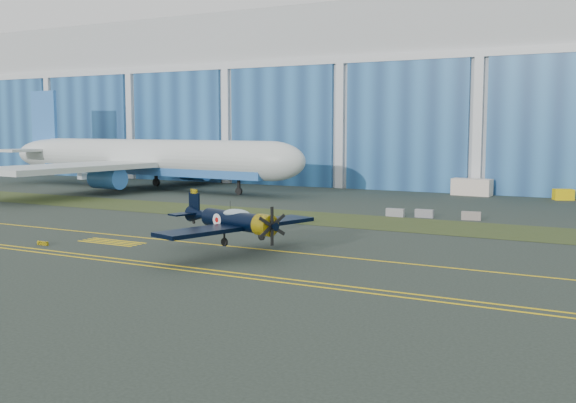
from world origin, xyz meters
The scene contains 16 objects.
ground centered at (0.00, 0.00, 0.00)m, with size 260.00×260.00×0.00m, color #2D3730.
grass_median centered at (0.00, 14.00, 0.02)m, with size 260.00×10.00×0.02m, color #475128.
hangar centered at (0.00, 71.79, 14.96)m, with size 220.00×45.70×30.00m.
taxiway_centreline centered at (0.00, -5.00, 0.01)m, with size 200.00×0.20×0.02m, color yellow.
edge_line_near centered at (0.00, -14.50, 0.01)m, with size 80.00×0.20×0.02m, color yellow.
edge_line_far centered at (0.00, -13.50, 0.01)m, with size 80.00×0.20×0.02m, color yellow.
hold_short_ladder centered at (-18.00, -8.10, 0.01)m, with size 6.00×2.40×0.02m, color yellow, non-canonical shape.
guard_board_left centered at (-22.00, -12.00, 0.17)m, with size 1.20×0.15×0.35m, color yellow.
warbird centered at (-5.82, -7.76, 2.64)m, with size 15.29×16.89×4.18m.
jetliner centered at (-48.23, 33.37, 11.26)m, with size 68.97×60.02×22.52m.
shipping_container centered at (-0.14, 47.16, 1.21)m, with size 5.61×2.24×2.43m, color #F7E1CD.
tug centered at (12.30, 46.74, 0.74)m, with size 2.55×1.59×1.48m, color yellow.
cart centered at (-72.87, 43.18, 0.61)m, with size 2.03×1.22×1.22m, color white.
barrier_a centered at (-2.10, 19.36, 0.45)m, with size 2.00×0.60×0.90m, color gray.
barrier_b centered at (0.97, 20.13, 0.45)m, with size 2.00×0.60×0.90m, color gray.
barrier_c centered at (5.94, 20.56, 0.45)m, with size 2.00×0.60×0.90m, color gray.
Camera 1 is at (22.30, -51.21, 9.76)m, focal length 42.00 mm.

